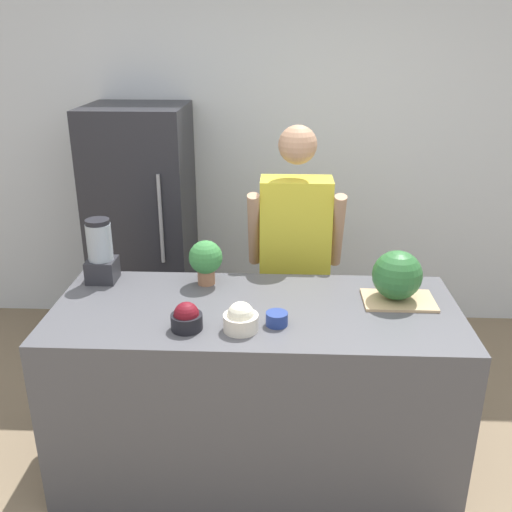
% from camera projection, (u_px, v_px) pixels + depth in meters
% --- Properties ---
extents(wall_back, '(8.00, 0.06, 2.60)m').
position_uv_depth(wall_back, '(266.00, 154.00, 4.20)').
color(wall_back, silver).
rests_on(wall_back, ground_plane).
extents(counter_island, '(1.95, 0.82, 0.91)m').
position_uv_depth(counter_island, '(256.00, 388.00, 2.90)').
color(counter_island, '#4C4C51').
rests_on(counter_island, ground_plane).
extents(refrigerator, '(0.67, 0.68, 1.69)m').
position_uv_depth(refrigerator, '(144.00, 227.00, 4.06)').
color(refrigerator, '#232328').
rests_on(refrigerator, ground_plane).
extents(person, '(0.55, 0.27, 1.67)m').
position_uv_depth(person, '(295.00, 263.00, 3.40)').
color(person, gray).
rests_on(person, ground_plane).
extents(cutting_board, '(0.35, 0.24, 0.01)m').
position_uv_depth(cutting_board, '(398.00, 300.00, 2.79)').
color(cutting_board, tan).
rests_on(cutting_board, counter_island).
extents(watermelon, '(0.24, 0.24, 0.24)m').
position_uv_depth(watermelon, '(397.00, 275.00, 2.75)').
color(watermelon, '#2D6B33').
rests_on(watermelon, cutting_board).
extents(bowl_cherries, '(0.14, 0.14, 0.13)m').
position_uv_depth(bowl_cherries, '(187.00, 318.00, 2.51)').
color(bowl_cherries, black).
rests_on(bowl_cherries, counter_island).
extents(bowl_cream, '(0.16, 0.16, 0.13)m').
position_uv_depth(bowl_cream, '(241.00, 319.00, 2.50)').
color(bowl_cream, beige).
rests_on(bowl_cream, counter_island).
extents(bowl_small_blue, '(0.10, 0.10, 0.06)m').
position_uv_depth(bowl_small_blue, '(277.00, 319.00, 2.56)').
color(bowl_small_blue, navy).
rests_on(bowl_small_blue, counter_island).
extents(blender, '(0.15, 0.15, 0.34)m').
position_uv_depth(blender, '(101.00, 253.00, 2.97)').
color(blender, '#28282D').
rests_on(blender, counter_island).
extents(potted_plant, '(0.17, 0.17, 0.24)m').
position_uv_depth(potted_plant, '(206.00, 259.00, 2.94)').
color(potted_plant, '#996647').
rests_on(potted_plant, counter_island).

